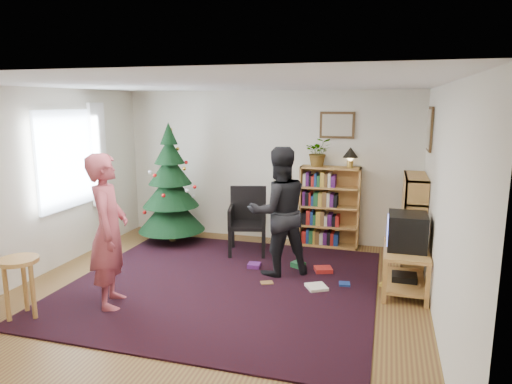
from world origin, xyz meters
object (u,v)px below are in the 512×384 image
(christmas_tree, at_px, (171,193))
(person_standing, at_px, (109,231))
(bookshelf_right, at_px, (413,219))
(crt_tv, at_px, (407,231))
(armchair, at_px, (250,217))
(person_by_chair, at_px, (279,212))
(table_lamp, at_px, (350,154))
(bookshelf_back, at_px, (329,206))
(picture_back, at_px, (337,125))
(stool, at_px, (20,272))
(potted_plant, at_px, (318,152))
(tv_stand, at_px, (405,266))
(picture_right, at_px, (430,129))

(christmas_tree, height_order, person_standing, christmas_tree)
(bookshelf_right, relative_size, crt_tv, 2.61)
(armchair, bearing_deg, person_by_chair, -64.60)
(person_standing, xyz_separation_m, table_lamp, (2.41, 2.94, 0.63))
(person_by_chair, bearing_deg, bookshelf_back, -141.30)
(armchair, bearing_deg, table_lamp, 10.47)
(person_by_chair, height_order, table_lamp, person_by_chair)
(picture_back, distance_m, stool, 4.87)
(person_standing, height_order, potted_plant, person_standing)
(bookshelf_back, relative_size, person_by_chair, 0.75)
(bookshelf_back, relative_size, table_lamp, 4.07)
(armchair, relative_size, potted_plant, 2.25)
(tv_stand, height_order, crt_tv, crt_tv)
(table_lamp, bearing_deg, bookshelf_right, -29.64)
(bookshelf_right, distance_m, person_by_chair, 1.99)
(tv_stand, distance_m, crt_tv, 0.44)
(armchair, bearing_deg, stool, -134.85)
(bookshelf_right, bearing_deg, tv_stand, 173.38)
(picture_back, relative_size, christmas_tree, 0.28)
(christmas_tree, bearing_deg, potted_plant, 12.84)
(picture_back, relative_size, bookshelf_right, 0.42)
(tv_stand, relative_size, stool, 1.40)
(table_lamp, bearing_deg, person_standing, -129.36)
(christmas_tree, bearing_deg, stool, -95.92)
(crt_tv, bearing_deg, bookshelf_right, 83.23)
(crt_tv, relative_size, person_by_chair, 0.29)
(picture_right, bearing_deg, crt_tv, -104.63)
(picture_right, height_order, crt_tv, picture_right)
(bookshelf_back, distance_m, potted_plant, 0.89)
(christmas_tree, height_order, bookshelf_right, christmas_tree)
(potted_plant, bearing_deg, table_lamp, 0.00)
(bookshelf_right, distance_m, armchair, 2.41)
(crt_tv, xyz_separation_m, table_lamp, (-0.83, 1.58, 0.75))
(person_by_chair, bearing_deg, bookshelf_right, 175.01)
(picture_back, height_order, armchair, picture_back)
(armchair, relative_size, table_lamp, 3.20)
(picture_right, xyz_separation_m, christmas_tree, (-3.93, 0.06, -1.12))
(bookshelf_right, bearing_deg, bookshelf_back, 66.59)
(bookshelf_right, bearing_deg, person_standing, 125.42)
(picture_right, relative_size, crt_tv, 1.21)
(potted_plant, bearing_deg, tv_stand, -49.75)
(christmas_tree, bearing_deg, bookshelf_right, -0.14)
(tv_stand, relative_size, table_lamp, 2.98)
(bookshelf_back, height_order, armchair, bookshelf_back)
(christmas_tree, height_order, crt_tv, christmas_tree)
(armchair, xyz_separation_m, person_by_chair, (0.65, -0.79, 0.32))
(christmas_tree, distance_m, person_by_chair, 2.24)
(person_by_chair, bearing_deg, crt_tv, 143.21)
(person_standing, height_order, person_by_chair, person_standing)
(bookshelf_back, xyz_separation_m, bookshelf_right, (1.26, -0.54, 0.00))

